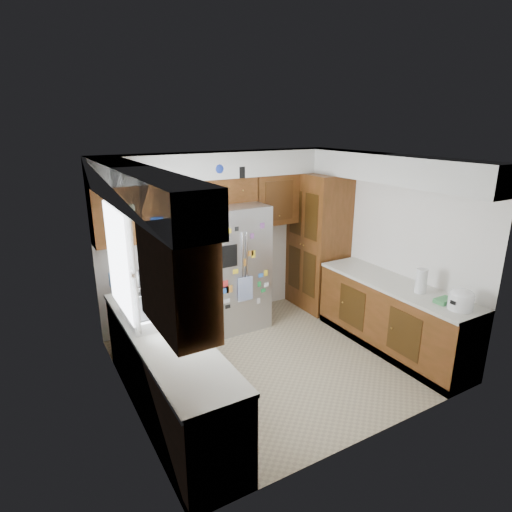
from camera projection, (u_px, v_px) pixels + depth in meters
The scene contains 12 objects.
floor at pixel (276, 361), 5.41m from camera, with size 3.60×3.60×0.00m, color tan.
room_shell at pixel (255, 215), 5.11m from camera, with size 3.64×3.24×2.52m.
left_counter_run at pixel (170, 358), 4.65m from camera, with size 1.36×3.20×0.92m.
right_counter_run at pixel (393, 319), 5.60m from camera, with size 0.63×2.25×0.92m.
pantry at pixel (318, 242), 6.75m from camera, with size 0.60×0.90×2.15m, color #482A0D.
fridge at pixel (232, 267), 6.13m from camera, with size 0.90×0.79×1.80m.
bridge_cabinet at pixel (223, 190), 5.99m from camera, with size 0.96×0.34×0.35m, color #482A0D.
fridge_top_items at pixel (226, 169), 5.84m from camera, with size 0.62×0.28×0.28m.
sink_assembly at pixel (152, 312), 4.47m from camera, with size 0.52×0.70×0.37m.
left_counter_clutter at pixel (137, 283), 5.09m from camera, with size 0.38×0.87×0.38m.
rice_cooker at pixel (461, 299), 4.67m from camera, with size 0.28×0.27×0.24m.
paper_towel at pixel (421, 281), 5.12m from camera, with size 0.13×0.13×0.30m, color white.
Camera 1 is at (-2.60, -3.99, 2.89)m, focal length 30.00 mm.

